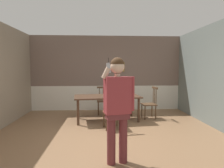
{
  "coord_description": "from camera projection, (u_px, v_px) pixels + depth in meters",
  "views": [
    {
      "loc": [
        -0.2,
        -4.51,
        1.57
      ],
      "look_at": [
        0.03,
        -0.51,
        1.25
      ],
      "focal_mm": 31.88,
      "sensor_mm": 36.0,
      "label": 1
    }
  ],
  "objects": [
    {
      "name": "chair_at_table_head",
      "position": [
        112.0,
        112.0,
        5.14
      ],
      "size": [
        0.53,
        0.53,
        0.91
      ],
      "rotation": [
        0.0,
        0.0,
        0.16
      ],
      "color": "#513823",
      "rests_on": "ground_plane"
    },
    {
      "name": "person_figure",
      "position": [
        118.0,
        103.0,
        3.22
      ],
      "size": [
        0.55,
        0.31,
        1.74
      ],
      "rotation": [
        0.0,
        0.0,
        3.37
      ],
      "color": "brown",
      "rests_on": "ground_plane"
    },
    {
      "name": "chair_by_doorway",
      "position": [
        103.0,
        100.0,
        6.84
      ],
      "size": [
        0.45,
        0.45,
        0.93
      ],
      "rotation": [
        0.0,
        0.0,
        3.17
      ],
      "color": "#513823",
      "rests_on": "ground_plane"
    },
    {
      "name": "room_back_partition",
      "position": [
        106.0,
        75.0,
        7.48
      ],
      "size": [
        5.66,
        0.17,
        2.77
      ],
      "color": "#756056",
      "rests_on": "ground_plane"
    },
    {
      "name": "ground_plane",
      "position": [
        110.0,
        136.0,
        4.62
      ],
      "size": [
        6.55,
        6.55,
        0.0
      ],
      "primitive_type": "plane",
      "color": "#846042"
    },
    {
      "name": "chair_near_window",
      "position": [
        150.0,
        103.0,
        6.23
      ],
      "size": [
        0.46,
        0.46,
        0.99
      ],
      "rotation": [
        0.0,
        0.0,
        1.66
      ],
      "color": "#513823",
      "rests_on": "ground_plane"
    },
    {
      "name": "dining_table",
      "position": [
        107.0,
        98.0,
        5.97
      ],
      "size": [
        2.04,
        1.19,
        0.74
      ],
      "rotation": [
        0.0,
        0.0,
        0.12
      ],
      "color": "#4C3323",
      "rests_on": "ground_plane"
    }
  ]
}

